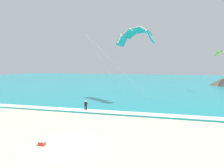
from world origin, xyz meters
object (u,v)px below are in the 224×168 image
surfboard (86,112)px  cooler_box (42,143)px  kite_primary (136,35)px  kite_distant (221,53)px  kitesurfer (86,105)px

surfboard → cooler_box: bearing=-84.4°
kite_primary → kite_distant: size_ratio=3.52×
kitesurfer → kite_distant: (23.67, 26.95, 8.89)m
kite_distant → kite_primary: bearing=-133.2°
surfboard → kite_distant: kite_distant is taller
kite_distant → surfboard: bearing=-131.3°
surfboard → cooler_box: 12.76m
kite_primary → cooler_box: bearing=-103.0°
surfboard → kite_primary: bearing=53.7°
surfboard → kitesurfer: (-0.00, 0.02, 0.91)m
kitesurfer → kite_distant: size_ratio=0.49×
cooler_box → kite_primary: bearing=77.0°
surfboard → kite_distant: size_ratio=0.42×
surfboard → kite_primary: kite_primary is taller
surfboard → cooler_box: size_ratio=2.48×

